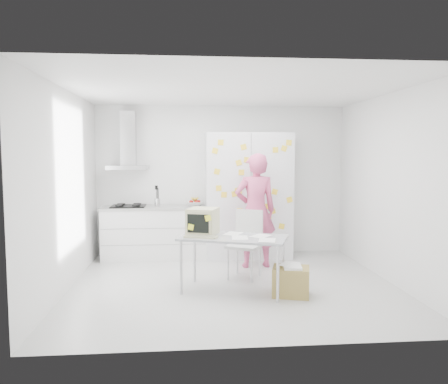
{
  "coord_description": "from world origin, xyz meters",
  "views": [
    {
      "loc": [
        -0.66,
        -5.96,
        1.84
      ],
      "look_at": [
        -0.07,
        0.71,
        1.25
      ],
      "focal_mm": 35.0,
      "sensor_mm": 36.0,
      "label": 1
    }
  ],
  "objects": [
    {
      "name": "chair",
      "position": [
        0.24,
        0.39,
        0.57
      ],
      "size": [
        0.61,
        0.61,
        1.0
      ],
      "rotation": [
        0.0,
        0.0,
        -0.5
      ],
      "color": "silver",
      "rests_on": "ground"
    },
    {
      "name": "person",
      "position": [
        0.47,
        0.96,
        0.92
      ],
      "size": [
        0.7,
        0.48,
        1.84
      ],
      "primitive_type": "imported",
      "rotation": [
        0.0,
        0.0,
        3.21
      ],
      "color": "#D0507E",
      "rests_on": "ground"
    },
    {
      "name": "counter_run",
      "position": [
        -1.2,
        1.7,
        0.47
      ],
      "size": [
        1.84,
        0.63,
        1.28
      ],
      "color": "white",
      "rests_on": "ground"
    },
    {
      "name": "cardboard_box",
      "position": [
        0.7,
        -0.53,
        0.19
      ],
      "size": [
        0.55,
        0.48,
        0.41
      ],
      "rotation": [
        0.0,
        0.0,
        -0.27
      ],
      "color": "#A48F47",
      "rests_on": "ground"
    },
    {
      "name": "ceiling",
      "position": [
        0.0,
        0.0,
        2.7
      ],
      "size": [
        4.5,
        4.0,
        0.02
      ],
      "primitive_type": "cube",
      "color": "white",
      "rests_on": "walls"
    },
    {
      "name": "tall_cabinet",
      "position": [
        0.45,
        1.67,
        1.1
      ],
      "size": [
        1.5,
        0.68,
        2.2
      ],
      "color": "silver",
      "rests_on": "ground"
    },
    {
      "name": "floor",
      "position": [
        0.0,
        0.0,
        -0.01
      ],
      "size": [
        4.5,
        4.0,
        0.02
      ],
      "primitive_type": "cube",
      "color": "silver",
      "rests_on": "ground"
    },
    {
      "name": "range_hood",
      "position": [
        -1.65,
        1.84,
        1.96
      ],
      "size": [
        0.7,
        0.48,
        1.01
      ],
      "color": "silver",
      "rests_on": "walls"
    },
    {
      "name": "walls",
      "position": [
        0.0,
        0.72,
        1.35
      ],
      "size": [
        4.52,
        4.01,
        2.7
      ],
      "color": "white",
      "rests_on": "ground"
    },
    {
      "name": "desk",
      "position": [
        -0.29,
        -0.17,
        0.83
      ],
      "size": [
        1.53,
        1.11,
        1.1
      ],
      "rotation": [
        0.0,
        0.0,
        -0.34
      ],
      "color": "#A4A7AE",
      "rests_on": "ground"
    }
  ]
}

